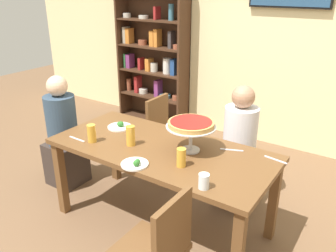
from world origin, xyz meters
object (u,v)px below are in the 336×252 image
at_px(bookshelf, 152,45).
at_px(diner_head_west, 64,139).
at_px(chair_near_right, 157,249).
at_px(deep_dish_pizza_stand, 191,126).
at_px(salad_plate_near_diner, 120,126).
at_px(cutlery_fork_near, 276,160).
at_px(dining_table, 161,157).
at_px(beer_glass_amber_short, 92,133).
at_px(beer_glass_amber_tall, 181,157).
at_px(beer_glass_amber_spare, 131,136).
at_px(salad_plate_far_diner, 135,164).
at_px(water_glass_clear_near, 204,181).
at_px(diner_far_right, 238,155).
at_px(cutlery_fork_far, 77,139).
at_px(chair_far_left, 166,134).
at_px(cutlery_knife_near, 232,150).

relative_size(bookshelf, diner_head_west, 1.92).
relative_size(chair_near_right, deep_dish_pizza_stand, 2.26).
bearing_deg(salad_plate_near_diner, deep_dish_pizza_stand, -3.06).
bearing_deg(cutlery_fork_near, chair_near_right, 79.74).
xyz_separation_m(dining_table, beer_glass_amber_short, (-0.53, -0.23, 0.16)).
relative_size(bookshelf, beer_glass_amber_tall, 15.91).
bearing_deg(cutlery_fork_near, salad_plate_near_diner, 16.53).
height_order(dining_table, beer_glass_amber_spare, beer_glass_amber_spare).
height_order(salad_plate_far_diner, water_glass_clear_near, water_glass_clear_near).
bearing_deg(diner_far_right, cutlery_fork_far, -48.02).
bearing_deg(chair_near_right, salad_plate_far_diner, 50.91).
relative_size(chair_far_left, beer_glass_amber_spare, 5.30).
bearing_deg(cutlery_knife_near, cutlery_fork_far, 2.30).
bearing_deg(diner_head_west, dining_table, -0.70).
distance_m(chair_far_left, beer_glass_amber_spare, 0.91).
distance_m(diner_head_west, chair_near_right, 1.84).
bearing_deg(diner_far_right, salad_plate_near_diner, -58.70).
relative_size(deep_dish_pizza_stand, cutlery_knife_near, 2.14).
bearing_deg(cutlery_knife_near, beer_glass_amber_spare, 4.65).
height_order(beer_glass_amber_tall, cutlery_fork_near, beer_glass_amber_tall).
relative_size(bookshelf, cutlery_fork_near, 12.29).
xyz_separation_m(deep_dish_pizza_stand, beer_glass_amber_short, (-0.76, -0.31, -0.14)).
bearing_deg(deep_dish_pizza_stand, dining_table, -160.12).
bearing_deg(deep_dish_pizza_stand, diner_head_west, -177.38).
distance_m(salad_plate_far_diner, cutlery_knife_near, 0.78).
bearing_deg(cutlery_fork_far, diner_far_right, 43.76).
relative_size(dining_table, chair_far_left, 2.07).
xyz_separation_m(beer_glass_amber_spare, water_glass_clear_near, (0.79, -0.23, -0.03)).
xyz_separation_m(chair_near_right, deep_dish_pizza_stand, (-0.25, 0.80, 0.47)).
xyz_separation_m(diner_head_west, diner_far_right, (1.60, 0.67, 0.00)).
bearing_deg(deep_dish_pizza_stand, beer_glass_amber_tall, -74.05).
distance_m(dining_table, diner_head_west, 1.23).
relative_size(diner_head_west, beer_glass_amber_short, 7.68).
relative_size(chair_far_left, cutlery_fork_far, 4.83).
relative_size(diner_far_right, cutlery_knife_near, 6.39).
bearing_deg(cutlery_fork_far, beer_glass_amber_spare, 22.51).
bearing_deg(water_glass_clear_near, salad_plate_near_diner, 157.67).
bearing_deg(dining_table, cutlery_fork_near, 19.86).
xyz_separation_m(chair_near_right, beer_glass_amber_tall, (-0.18, 0.55, 0.32)).
bearing_deg(beer_glass_amber_short, cutlery_fork_far, -164.67).
height_order(diner_far_right, beer_glass_amber_short, diner_far_right).
height_order(deep_dish_pizza_stand, water_glass_clear_near, deep_dish_pizza_stand).
xyz_separation_m(beer_glass_amber_short, cutlery_fork_far, (-0.14, -0.04, -0.07)).
xyz_separation_m(diner_far_right, cutlery_fork_near, (0.44, -0.39, 0.25)).
xyz_separation_m(chair_near_right, salad_plate_far_diner, (-0.46, 0.37, 0.27)).
bearing_deg(water_glass_clear_near, bookshelf, 132.14).
height_order(diner_head_west, cutlery_knife_near, diner_head_west).
relative_size(diner_far_right, beer_glass_amber_tall, 8.27).
xyz_separation_m(salad_plate_far_diner, beer_glass_amber_short, (-0.55, 0.12, 0.06)).
height_order(diner_head_west, chair_far_left, diner_head_west).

